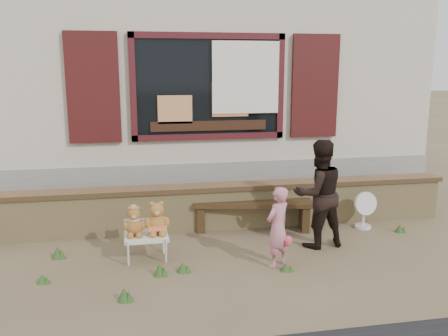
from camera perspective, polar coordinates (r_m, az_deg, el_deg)
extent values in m
plane|color=brown|center=(6.26, 1.02, -10.12)|extent=(80.00, 80.00, 0.00)
cube|color=#A49985|center=(10.25, -4.09, 12.19)|extent=(8.00, 5.00, 3.20)
cube|color=gray|center=(10.43, -3.93, 1.14)|extent=(8.04, 5.04, 0.80)
cube|color=black|center=(7.75, -1.88, 9.71)|extent=(2.30, 0.04, 1.50)
cube|color=#421317|center=(7.74, -1.90, 15.63)|extent=(2.50, 0.08, 0.10)
cube|color=#421317|center=(7.80, -1.82, 3.82)|extent=(2.50, 0.08, 0.10)
cube|color=#421317|center=(7.64, -10.92, 9.47)|extent=(0.10, 0.08, 1.70)
cube|color=#421317|center=(8.00, 6.79, 9.70)|extent=(0.10, 0.08, 1.70)
cube|color=#340E0F|center=(7.65, -15.47, 9.26)|extent=(0.80, 0.07, 1.70)
cube|color=#340E0F|center=(8.19, 10.88, 9.62)|extent=(0.80, 0.07, 1.70)
cube|color=white|center=(7.79, 2.63, 10.82)|extent=(1.10, 0.02, 1.15)
cube|color=black|center=(7.77, -1.82, 5.12)|extent=(1.90, 0.06, 0.16)
cube|color=tan|center=(7.68, -5.92, 7.01)|extent=(0.55, 0.06, 0.45)
cube|color=#E08447|center=(7.79, 0.73, 8.25)|extent=(0.60, 0.06, 0.55)
cube|color=tan|center=(7.09, -0.59, -4.88)|extent=(7.00, 0.30, 0.60)
cube|color=brown|center=(7.00, -0.60, -2.30)|extent=(7.10, 0.36, 0.07)
cube|color=black|center=(6.96, 3.52, -4.26)|extent=(1.77, 0.67, 0.07)
cube|color=black|center=(7.02, -2.73, -6.05)|extent=(0.16, 0.34, 0.37)
cube|color=black|center=(7.12, 9.63, -5.96)|extent=(0.16, 0.34, 0.37)
cube|color=silver|center=(6.03, -9.35, -8.05)|extent=(0.54, 0.48, 0.04)
cylinder|color=silver|center=(5.89, -11.43, -10.32)|extent=(0.03, 0.03, 0.29)
cylinder|color=silver|center=(5.91, -6.98, -10.11)|extent=(0.03, 0.03, 0.29)
cylinder|color=silver|center=(6.27, -11.47, -8.91)|extent=(0.03, 0.03, 0.29)
cylinder|color=silver|center=(6.29, -7.30, -8.72)|extent=(0.03, 0.03, 0.29)
imported|color=#D07C8E|center=(5.72, 6.48, -7.09)|extent=(0.43, 0.40, 0.99)
imported|color=black|center=(6.39, 11.31, -3.06)|extent=(0.77, 0.64, 1.45)
cylinder|color=silver|center=(7.46, 16.35, -6.76)|extent=(0.24, 0.24, 0.04)
cylinder|color=silver|center=(7.41, 16.42, -5.65)|extent=(0.04, 0.04, 0.30)
cylinder|color=silver|center=(7.35, 16.52, -4.04)|extent=(0.35, 0.14, 0.35)
cone|color=#2C4D1E|center=(5.64, -7.76, -11.96)|extent=(0.15, 0.15, 0.15)
cone|color=#2C4D1E|center=(7.43, 20.36, -6.81)|extent=(0.13, 0.13, 0.12)
cone|color=#2C4D1E|center=(5.77, 7.45, -11.72)|extent=(0.14, 0.14, 0.09)
cone|color=#2C4D1E|center=(5.15, -11.92, -14.63)|extent=(0.15, 0.15, 0.14)
cone|color=#2C4D1E|center=(6.42, -19.38, -9.55)|extent=(0.16, 0.16, 0.15)
cone|color=#2C4D1E|center=(5.79, -21.02, -12.31)|extent=(0.13, 0.13, 0.10)
cone|color=#2C4D1E|center=(5.71, -4.97, -11.79)|extent=(0.15, 0.15, 0.12)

